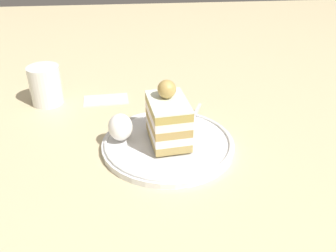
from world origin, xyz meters
TOP-DOWN VIEW (x-y plane):
  - ground_plane at (0.00, 0.00)m, footprint 2.40×2.40m
  - dessert_plate at (0.02, 0.02)m, footprint 0.25×0.25m
  - cake_slice at (0.02, 0.02)m, footprint 0.11×0.08m
  - whipped_cream_dollop at (0.03, 0.11)m, footprint 0.05×0.05m
  - fork at (0.09, -0.03)m, footprint 0.11×0.05m
  - drink_glass_near at (0.23, 0.28)m, footprint 0.07×0.07m
  - folded_napkin at (0.23, 0.15)m, footprint 0.06×0.11m

SIDE VIEW (x-z plane):
  - ground_plane at x=0.00m, z-range 0.00..0.00m
  - folded_napkin at x=0.23m, z-range 0.00..0.00m
  - dessert_plate at x=0.02m, z-range 0.00..0.02m
  - fork at x=0.09m, z-range 0.02..0.02m
  - drink_glass_near at x=0.23m, z-range 0.00..0.09m
  - whipped_cream_dollop at x=0.03m, z-range 0.02..0.07m
  - cake_slice at x=0.02m, z-range 0.00..0.12m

